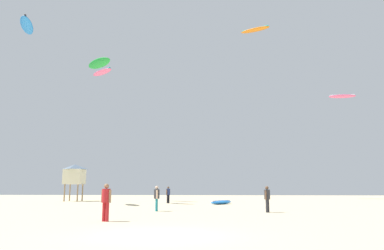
% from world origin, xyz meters
% --- Properties ---
extents(ground_plane, '(120.00, 120.00, 0.00)m').
position_xyz_m(ground_plane, '(0.00, 0.00, 0.00)').
color(ground_plane, beige).
extents(person_foreground, '(0.54, 0.39, 1.74)m').
position_xyz_m(person_foreground, '(-3.22, 4.62, 1.02)').
color(person_foreground, '#B21E23').
rests_on(person_foreground, ground).
extents(person_midground, '(0.38, 0.54, 1.66)m').
position_xyz_m(person_midground, '(-2.02, 11.95, 0.97)').
color(person_midground, teal).
rests_on(person_midground, ground).
extents(person_left, '(0.37, 0.48, 1.65)m').
position_xyz_m(person_left, '(5.18, 11.26, 0.96)').
color(person_left, '#2D2D33').
rests_on(person_left, ground).
extents(person_right, '(0.37, 0.47, 1.64)m').
position_xyz_m(person_right, '(-2.84, 24.08, 0.96)').
color(person_right, black).
rests_on(person_right, ground).
extents(kite_grounded_near, '(2.53, 3.19, 0.38)m').
position_xyz_m(kite_grounded_near, '(2.41, 22.23, 0.19)').
color(kite_grounded_near, blue).
rests_on(kite_grounded_near, ground).
extents(lifeguard_tower, '(2.30, 2.30, 4.15)m').
position_xyz_m(lifeguard_tower, '(-14.24, 28.41, 3.05)').
color(lifeguard_tower, '#8C704C').
rests_on(lifeguard_tower, ground).
extents(kite_aloft_0, '(4.52, 3.06, 0.54)m').
position_xyz_m(kite_aloft_0, '(8.02, 38.71, 24.69)').
color(kite_aloft_0, orange).
extents(kite_aloft_1, '(3.00, 2.82, 0.39)m').
position_xyz_m(kite_aloft_1, '(-9.55, 22.37, 13.15)').
color(kite_aloft_1, '#E5598C').
extents(kite_aloft_3, '(3.29, 1.15, 0.46)m').
position_xyz_m(kite_aloft_3, '(17.77, 32.49, 12.75)').
color(kite_aloft_3, '#E5598C').
extents(kite_aloft_4, '(2.85, 4.40, 0.69)m').
position_xyz_m(kite_aloft_4, '(-16.43, 19.75, 17.23)').
color(kite_aloft_4, blue).
extents(kite_aloft_6, '(4.14, 3.66, 1.09)m').
position_xyz_m(kite_aloft_6, '(-11.89, 28.17, 16.22)').
color(kite_aloft_6, green).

